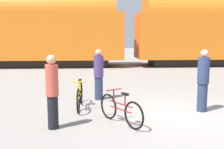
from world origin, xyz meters
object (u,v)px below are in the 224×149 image
Objects in this scene: person_in_red at (52,91)px; freight_train at (130,28)px; person_in_navy at (203,80)px; person_in_purple at (99,74)px; bicycle_maroon at (120,110)px; bicycle_yellow at (80,96)px.

freight_train is at bearing 95.93° from person_in_red.
freight_train is 31.21× the size of person_in_navy.
freight_train reaches higher than person_in_purple.
person_in_red is (-1.11, -2.80, 0.02)m from person_in_purple.
person_in_red reaches higher than person_in_purple.
bicycle_maroon is 0.81× the size of bicycle_yellow.
bicycle_yellow is 1.01× the size of person_in_purple.
person_in_navy is 1.03× the size of person_in_purple.
person_in_purple is 0.99× the size of person_in_red.
bicycle_yellow is 1.01× the size of person_in_red.
freight_train reaches higher than bicycle_yellow.
bicycle_yellow is 1.89m from person_in_red.
person_in_navy is at bearing 37.21° from person_in_red.
person_in_navy is 4.24m from person_in_red.
person_in_navy is at bearing -8.97° from bicycle_yellow.
person_in_red is (-0.52, -1.74, 0.52)m from bicycle_yellow.
bicycle_yellow is at bearing -104.82° from freight_train.
person_in_purple is at bearing 2.88° from person_in_navy.
freight_train reaches higher than bicycle_maroon.
person_in_navy is (0.59, -11.74, -1.82)m from freight_train.
bicycle_maroon is 0.82× the size of person_in_purple.
freight_train is 11.81m from bicycle_yellow.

